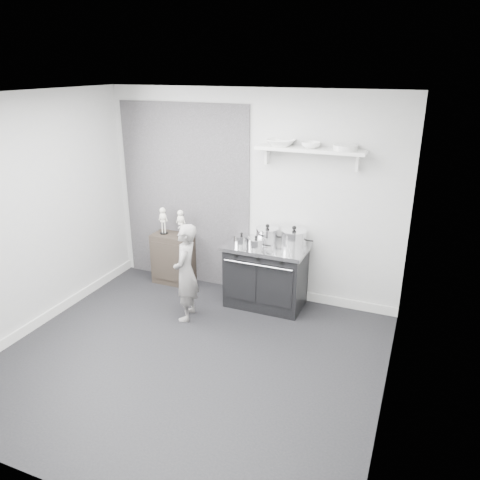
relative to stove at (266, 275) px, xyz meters
name	(u,v)px	position (x,y,z in m)	size (l,w,h in m)	color
ground	(188,359)	(-0.36, -1.48, -0.42)	(4.00, 4.00, 0.00)	black
room_shell	(181,207)	(-0.45, -1.33, 1.22)	(4.02, 3.62, 2.71)	#B0B0AD
wall_shelf	(310,151)	(0.44, 0.20, 1.59)	(1.30, 0.26, 0.24)	silver
stove	(266,275)	(0.00, 0.00, 0.00)	(1.03, 0.64, 0.82)	black
side_cabinet	(173,258)	(-1.44, 0.13, -0.05)	(0.56, 0.32, 0.72)	black
child	(186,272)	(-0.78, -0.70, 0.19)	(0.44, 0.29, 1.22)	gray
pot_front_left	(242,240)	(-0.29, -0.11, 0.48)	(0.28, 0.20, 0.17)	silver
pot_back_left	(267,235)	(-0.04, 0.13, 0.50)	(0.38, 0.29, 0.24)	silver
pot_back_right	(294,238)	(0.32, 0.12, 0.51)	(0.41, 0.32, 0.26)	silver
pot_front_center	(256,243)	(-0.09, -0.13, 0.47)	(0.30, 0.21, 0.16)	silver
skeleton_full	(163,219)	(-1.57, 0.13, 0.53)	(0.12, 0.08, 0.44)	silver
skeleton_torso	(181,221)	(-1.29, 0.13, 0.53)	(0.12, 0.08, 0.43)	silver
bowl_large	(281,143)	(0.09, 0.19, 1.67)	(0.33, 0.33, 0.08)	white
bowl_small	(311,145)	(0.45, 0.19, 1.66)	(0.22, 0.22, 0.07)	white
plate_stack	(345,148)	(0.85, 0.19, 1.65)	(0.28, 0.28, 0.06)	silver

